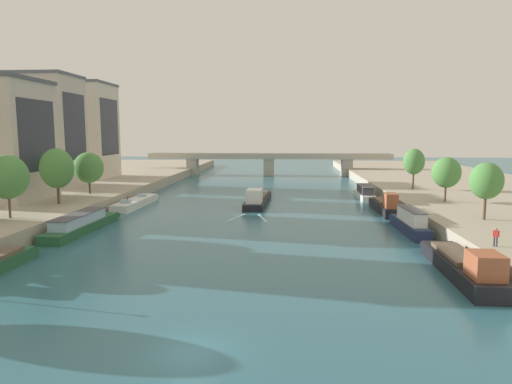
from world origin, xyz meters
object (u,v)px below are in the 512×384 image
moored_boat_right_gap_after (365,193)px  tree_left_midway (89,168)px  tree_right_past_mid (414,162)px  barge_midriver (258,199)px  tree_right_end_of_row (486,181)px  tree_left_far (7,177)px  moored_boat_left_downstream (136,202)px  person_on_quay (496,236)px  bridge_far (269,161)px  tree_left_nearest (57,168)px  moored_boat_right_end (463,266)px  moored_boat_right_second (385,206)px  tree_right_midway (446,173)px  moored_boat_left_lone (82,224)px  moored_boat_right_downstream (410,223)px

moored_boat_right_gap_after → tree_left_midway: size_ratio=1.75×
moored_boat_right_gap_after → tree_right_past_mid: bearing=-14.9°
barge_midriver → tree_right_end_of_row: bearing=-39.0°
tree_left_midway → tree_right_end_of_row: (53.65, -18.49, 0.20)m
barge_midriver → tree_left_far: size_ratio=2.52×
moored_boat_right_gap_after → tree_left_midway: 47.16m
moored_boat_left_downstream → person_on_quay: person_on_quay is taller
moored_boat_right_gap_after → bridge_far: (-18.90, 43.56, 2.92)m
tree_left_nearest → tree_right_end_of_row: 53.81m
moored_boat_right_gap_after → moored_boat_left_downstream: bearing=-163.0°
moored_boat_right_end → moored_boat_right_second: bearing=89.9°
moored_boat_left_downstream → tree_right_past_mid: 47.14m
moored_boat_right_gap_after → moored_boat_right_end: bearing=-89.5°
tree_right_end_of_row → person_on_quay: bearing=-108.8°
moored_boat_right_second → tree_right_past_mid: tree_right_past_mid is taller
tree_right_end_of_row → person_on_quay: (-4.26, -12.49, -3.43)m
tree_right_end_of_row → tree_right_midway: 13.57m
moored_boat_left_lone → moored_boat_right_downstream: size_ratio=1.40×
moored_boat_right_downstream → moored_boat_right_end: bearing=-90.2°
tree_right_past_mid → tree_right_end_of_row: bearing=-89.3°
moored_boat_right_second → tree_right_past_mid: bearing=59.6°
tree_left_far → bridge_far: size_ratio=0.11×
moored_boat_right_second → tree_left_midway: (-45.90, 3.23, 5.10)m
tree_right_end_of_row → bridge_far: tree_right_end_of_row is taller
tree_left_midway → moored_boat_right_second: bearing=-4.0°
tree_left_midway → tree_right_midway: 54.14m
moored_boat_right_gap_after → tree_right_midway: size_ratio=1.84×
tree_left_far → barge_midriver: bearing=42.4°
tree_left_nearest → person_on_quay: (49.00, -20.22, -3.95)m
moored_boat_right_end → tree_left_far: (-45.78, 12.32, 5.70)m
barge_midriver → moored_boat_left_lone: bearing=-131.3°
tree_left_far → moored_boat_left_downstream: bearing=70.4°
moored_boat_left_lone → tree_right_midway: bearing=16.8°
moored_boat_right_end → moored_boat_right_gap_after: moored_boat_right_end is taller
barge_midriver → person_on_quay: bearing=-56.6°
moored_boat_right_second → barge_midriver: bearing=161.4°
moored_boat_left_lone → tree_left_midway: bearing=111.1°
tree_left_midway → tree_right_past_mid: (53.30, 9.38, 0.61)m
bridge_far → person_on_quay: bearing=-75.1°
barge_midriver → moored_boat_right_downstream: (19.08, -20.32, 0.33)m
tree_right_past_mid → tree_left_nearest: bearing=-159.2°
moored_boat_right_downstream → person_on_quay: person_on_quay is taller
tree_right_end_of_row → tree_right_past_mid: size_ratio=0.92×
barge_midriver → tree_right_past_mid: (26.49, 6.17, 5.81)m
moored_boat_right_gap_after → tree_right_end_of_row: 31.51m
person_on_quay → tree_right_end_of_row: bearing=71.2°
moored_boat_left_downstream → moored_boat_right_downstream: bearing=-23.9°
moored_boat_left_lone → bridge_far: size_ratio=0.24×
moored_boat_right_downstream → tree_right_midway: tree_right_midway is taller
tree_left_midway → bridge_far: (26.55, 55.03, -2.20)m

